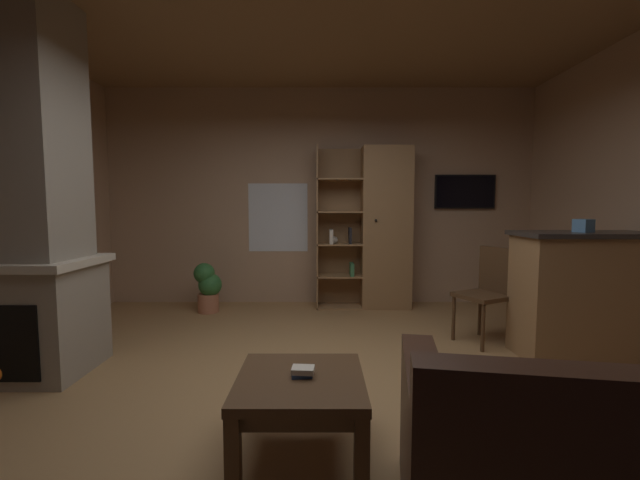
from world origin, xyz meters
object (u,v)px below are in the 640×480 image
object	(u,v)px
coffee_table	(300,392)
potted_floor_plant	(208,286)
wall_mounted_tv	(465,192)
kitchen_bar_counter	(596,295)
table_book_0	(302,374)
bookshelf_cabinet	(379,229)
dining_chair	(488,288)
tissue_box	(583,226)
stone_fireplace	(21,208)
table_book_1	(303,370)

from	to	relation	value
coffee_table	potted_floor_plant	xyz separation A→B (m)	(-1.29, 2.88, -0.01)
coffee_table	wall_mounted_tv	distance (m)	4.13
potted_floor_plant	wall_mounted_tv	xyz separation A→B (m)	(3.34, 0.50, 1.19)
kitchen_bar_counter	table_book_0	bearing A→B (deg)	-151.34
kitchen_bar_counter	bookshelf_cabinet	bearing A→B (deg)	132.19
dining_chair	wall_mounted_tv	distance (m)	1.90
dining_chair	wall_mounted_tv	bearing A→B (deg)	78.94
tissue_box	coffee_table	size ratio (longest dim) A/B	0.18
stone_fireplace	bookshelf_cabinet	world-z (taller)	stone_fireplace
dining_chair	tissue_box	bearing A→B (deg)	-35.99
tissue_box	table_book_0	xyz separation A→B (m)	(-2.33, -1.33, -0.73)
stone_fireplace	table_book_1	xyz separation A→B (m)	(2.21, -1.04, -0.85)
table_book_0	bookshelf_cabinet	bearing A→B (deg)	74.55
stone_fireplace	potted_floor_plant	world-z (taller)	stone_fireplace
stone_fireplace	tissue_box	world-z (taller)	stone_fireplace
coffee_table	table_book_0	bearing A→B (deg)	70.31
stone_fireplace	kitchen_bar_counter	distance (m)	4.77
stone_fireplace	bookshelf_cabinet	bearing A→B (deg)	34.67
tissue_box	table_book_1	xyz separation A→B (m)	(-2.32, -1.34, -0.70)
dining_chair	stone_fireplace	bearing A→B (deg)	-169.39
coffee_table	wall_mounted_tv	size ratio (longest dim) A/B	0.85
tissue_box	coffee_table	xyz separation A→B (m)	(-2.34, -1.35, -0.82)
table_book_1	potted_floor_plant	distance (m)	3.16
stone_fireplace	bookshelf_cabinet	distance (m)	3.75
table_book_0	potted_floor_plant	distance (m)	3.15
bookshelf_cabinet	table_book_0	distance (m)	3.33
table_book_1	coffee_table	bearing A→B (deg)	-155.77
stone_fireplace	table_book_1	size ratio (longest dim) A/B	24.42
kitchen_bar_counter	table_book_1	distance (m)	2.84
table_book_0	wall_mounted_tv	distance (m)	4.08
tissue_box	kitchen_bar_counter	bearing A→B (deg)	11.54
table_book_0	wall_mounted_tv	xyz separation A→B (m)	(2.04, 3.37, 1.09)
kitchen_bar_counter	tissue_box	xyz separation A→B (m)	(-0.17, -0.03, 0.60)
kitchen_bar_counter	dining_chair	xyz separation A→B (m)	(-0.77, 0.40, -0.02)
coffee_table	dining_chair	xyz separation A→B (m)	(1.73, 1.78, 0.20)
dining_chair	potted_floor_plant	bearing A→B (deg)	160.03
stone_fireplace	wall_mounted_tv	size ratio (longest dim) A/B	3.61
table_book_0	potted_floor_plant	xyz separation A→B (m)	(-1.29, 2.87, -0.10)
table_book_1	wall_mounted_tv	xyz separation A→B (m)	(2.03, 3.38, 1.06)
bookshelf_cabinet	coffee_table	world-z (taller)	bookshelf_cabinet
tissue_box	potted_floor_plant	bearing A→B (deg)	157.04
bookshelf_cabinet	kitchen_bar_counter	size ratio (longest dim) A/B	1.52
kitchen_bar_counter	table_book_0	size ratio (longest dim) A/B	12.68
coffee_table	wall_mounted_tv	xyz separation A→B (m)	(2.05, 3.38, 1.18)
stone_fireplace	kitchen_bar_counter	bearing A→B (deg)	4.05
table_book_1	tissue_box	bearing A→B (deg)	29.99
tissue_box	potted_floor_plant	distance (m)	4.02
kitchen_bar_counter	tissue_box	size ratio (longest dim) A/B	11.38
kitchen_bar_counter	potted_floor_plant	xyz separation A→B (m)	(-3.79, 1.50, -0.23)
bookshelf_cabinet	potted_floor_plant	size ratio (longest dim) A/B	3.35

